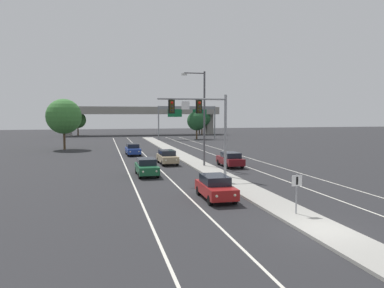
% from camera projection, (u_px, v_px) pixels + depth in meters
% --- Properties ---
extents(ground_plane, '(260.00, 260.00, 0.00)m').
position_uv_depth(ground_plane, '(325.00, 232.00, 17.88)').
color(ground_plane, '#28282B').
extents(median_island, '(2.40, 110.00, 0.15)m').
position_uv_depth(median_island, '(215.00, 173.00, 35.32)').
color(median_island, '#9E9B93').
rests_on(median_island, ground).
extents(lane_stripe_oncoming_center, '(0.14, 100.00, 0.01)m').
position_uv_depth(lane_stripe_oncoming_center, '(156.00, 165.00, 41.01)').
color(lane_stripe_oncoming_center, silver).
rests_on(lane_stripe_oncoming_center, ground).
extents(lane_stripe_receding_center, '(0.14, 100.00, 0.01)m').
position_uv_depth(lane_stripe_receding_center, '(236.00, 163.00, 43.20)').
color(lane_stripe_receding_center, silver).
rests_on(lane_stripe_receding_center, ground).
extents(edge_stripe_left, '(0.14, 100.00, 0.01)m').
position_uv_depth(edge_stripe_left, '(126.00, 166.00, 40.24)').
color(edge_stripe_left, silver).
rests_on(edge_stripe_left, ground).
extents(edge_stripe_right, '(0.14, 100.00, 0.01)m').
position_uv_depth(edge_stripe_right, '(262.00, 162.00, 43.97)').
color(edge_stripe_right, silver).
rests_on(edge_stripe_right, ground).
extents(overhead_signal_mast, '(6.14, 0.44, 7.20)m').
position_uv_depth(overhead_signal_mast, '(205.00, 118.00, 32.23)').
color(overhead_signal_mast, gray).
rests_on(overhead_signal_mast, median_island).
extents(median_sign_post, '(0.60, 0.10, 2.20)m').
position_uv_depth(median_sign_post, '(297.00, 188.00, 20.45)').
color(median_sign_post, gray).
rests_on(median_sign_post, median_island).
extents(street_lamp_median, '(2.58, 0.28, 10.00)m').
position_uv_depth(street_lamp_median, '(202.00, 113.00, 39.45)').
color(street_lamp_median, '#4C4C51').
rests_on(street_lamp_median, median_island).
extents(car_oncoming_red, '(1.87, 4.49, 1.58)m').
position_uv_depth(car_oncoming_red, '(215.00, 187.00, 24.65)').
color(car_oncoming_red, maroon).
rests_on(car_oncoming_red, ground).
extents(car_oncoming_green, '(1.85, 4.48, 1.58)m').
position_uv_depth(car_oncoming_green, '(147.00, 167.00, 34.16)').
color(car_oncoming_green, '#195633').
rests_on(car_oncoming_green, ground).
extents(car_oncoming_tan, '(1.89, 4.50, 1.58)m').
position_uv_depth(car_oncoming_tan, '(167.00, 157.00, 42.00)').
color(car_oncoming_tan, tan).
rests_on(car_oncoming_tan, ground).
extents(car_oncoming_blue, '(1.90, 4.50, 1.58)m').
position_uv_depth(car_oncoming_blue, '(133.00, 149.00, 51.19)').
color(car_oncoming_blue, navy).
rests_on(car_oncoming_blue, ground).
extents(car_receding_darkred, '(1.84, 4.48, 1.58)m').
position_uv_depth(car_receding_darkred, '(230.00, 159.00, 39.90)').
color(car_receding_darkred, '#5B0F14').
rests_on(car_receding_darkred, ground).
extents(highway_sign_gantry, '(13.28, 0.42, 7.50)m').
position_uv_depth(highway_sign_gantry, '(187.00, 112.00, 83.45)').
color(highway_sign_gantry, gray).
rests_on(highway_sign_gantry, ground).
extents(overpass_bridge, '(42.40, 6.40, 7.65)m').
position_uv_depth(overpass_bridge, '(142.00, 114.00, 100.98)').
color(overpass_bridge, gray).
rests_on(overpass_bridge, ground).
extents(tree_far_right_b, '(3.81, 3.81, 5.52)m').
position_uv_depth(tree_far_right_b, '(199.00, 121.00, 105.40)').
color(tree_far_right_b, '#4C3823').
rests_on(tree_far_right_b, ground).
extents(tree_far_left_a, '(5.60, 5.60, 8.10)m').
position_uv_depth(tree_far_left_a, '(64.00, 116.00, 59.32)').
color(tree_far_left_a, '#4C3823').
rests_on(tree_far_left_a, ground).
extents(tree_far_right_a, '(4.38, 4.38, 6.34)m').
position_uv_depth(tree_far_right_a, '(197.00, 121.00, 84.17)').
color(tree_far_right_a, '#4C3823').
rests_on(tree_far_right_a, ground).
extents(tree_far_left_c, '(4.33, 4.33, 6.27)m').
position_uv_depth(tree_far_left_c, '(78.00, 120.00, 98.98)').
color(tree_far_left_c, '#4C3823').
rests_on(tree_far_left_c, ground).
extents(tree_far_right_c, '(4.87, 4.87, 7.05)m').
position_uv_depth(tree_far_right_c, '(202.00, 118.00, 103.93)').
color(tree_far_right_c, '#4C3823').
rests_on(tree_far_right_c, ground).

